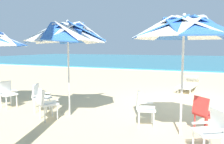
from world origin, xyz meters
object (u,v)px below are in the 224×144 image
plastic_chair_0 (211,129)px  plastic_chair_4 (40,96)px  plastic_chair_1 (204,112)px  plastic_chair_2 (143,107)px  beach_umbrella_1 (68,34)px  sun_lounger_1 (188,84)px  beach_umbrella_0 (184,29)px  plastic_chair_3 (46,102)px  plastic_chair_5 (7,92)px

plastic_chair_0 → plastic_chair_4: size_ratio=1.00×
plastic_chair_1 → plastic_chair_4: 4.66m
plastic_chair_0 → plastic_chair_2: (-1.52, 1.02, 0.00)m
plastic_chair_0 → beach_umbrella_1: bearing=164.3°
plastic_chair_2 → sun_lounger_1: (0.83, 5.33, -0.22)m
plastic_chair_2 → sun_lounger_1: size_ratio=0.39×
beach_umbrella_0 → plastic_chair_3: (-3.51, -0.25, -1.87)m
plastic_chair_3 → plastic_chair_1: bearing=8.4°
plastic_chair_4 → sun_lounger_1: plastic_chair_4 is taller
beach_umbrella_0 → beach_umbrella_1: size_ratio=0.99×
plastic_chair_1 → sun_lounger_1: size_ratio=0.39×
plastic_chair_1 → plastic_chair_4: (-4.66, -0.05, 0.00)m
plastic_chair_2 → plastic_chair_1: bearing=2.8°
beach_umbrella_1 → plastic_chair_5: bearing=179.8°
plastic_chair_5 → plastic_chair_0: bearing=-9.7°
plastic_chair_0 → plastic_chair_5: same height
plastic_chair_4 → plastic_chair_1: bearing=0.7°
plastic_chair_5 → plastic_chair_3: bearing=-15.3°
beach_umbrella_0 → plastic_chair_4: bearing=176.1°
beach_umbrella_0 → plastic_chair_1: (0.49, 0.34, -1.87)m
plastic_chair_4 → plastic_chair_5: size_ratio=1.00×
plastic_chair_3 → plastic_chair_5: bearing=164.7°
plastic_chair_4 → plastic_chair_5: bearing=179.4°
beach_umbrella_0 → plastic_chair_3: bearing=-175.8°
plastic_chair_0 → plastic_chair_2: same height
plastic_chair_1 → plastic_chair_5: size_ratio=1.00×
beach_umbrella_1 → sun_lounger_1: 6.45m
plastic_chair_0 → plastic_chair_4: (-4.76, 1.03, 0.00)m
plastic_chair_2 → plastic_chair_4: bearing=179.7°
beach_umbrella_0 → sun_lounger_1: 5.97m
plastic_chair_1 → beach_umbrella_1: beach_umbrella_1 is taller
plastic_chair_1 → plastic_chair_2: 1.42m
plastic_chair_1 → beach_umbrella_1: (-3.61, -0.05, 1.85)m
plastic_chair_2 → plastic_chair_5: size_ratio=1.00×
plastic_chair_3 → plastic_chair_5: 2.09m
beach_umbrella_1 → sun_lounger_1: size_ratio=1.24×
plastic_chair_3 → plastic_chair_5: (-2.01, 0.55, 0.00)m
beach_umbrella_1 → plastic_chair_5: size_ratio=3.16×
beach_umbrella_0 → plastic_chair_3: 3.99m
plastic_chair_1 → beach_umbrella_1: size_ratio=0.32×
beach_umbrella_0 → plastic_chair_2: size_ratio=3.12×
plastic_chair_0 → plastic_chair_1: same height
beach_umbrella_0 → plastic_chair_4: size_ratio=3.12×
beach_umbrella_1 → plastic_chair_3: 1.97m
plastic_chair_2 → plastic_chair_3: same height
beach_umbrella_1 → plastic_chair_4: beach_umbrella_1 is taller
plastic_chair_2 → plastic_chair_5: bearing=179.6°
plastic_chair_3 → plastic_chair_4: 0.85m
plastic_chair_0 → beach_umbrella_0: bearing=128.1°
plastic_chair_5 → sun_lounger_1: (5.42, 5.30, -0.22)m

